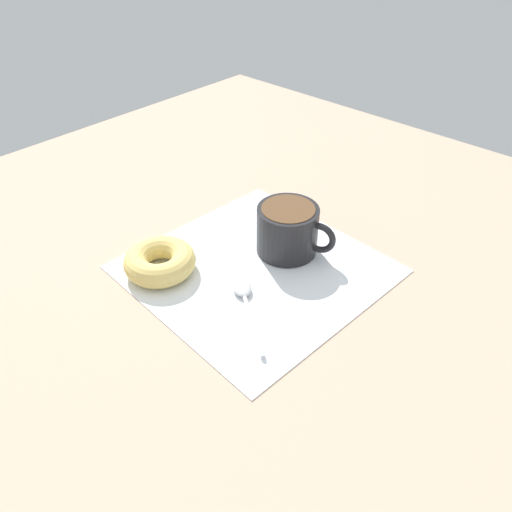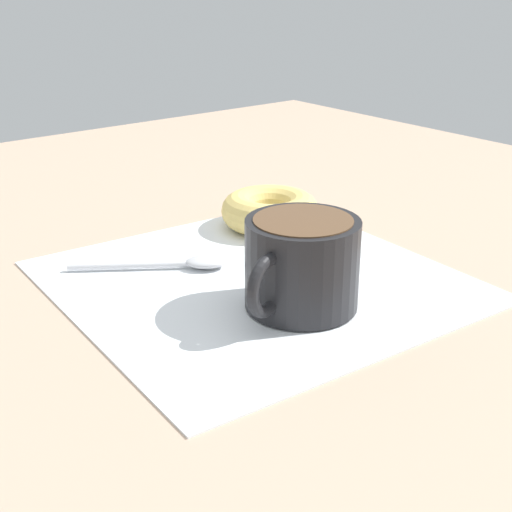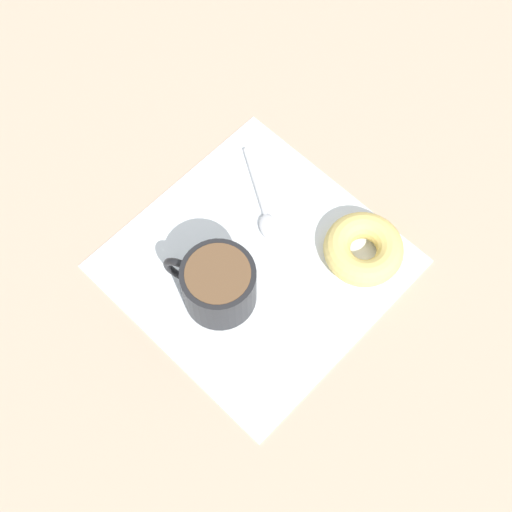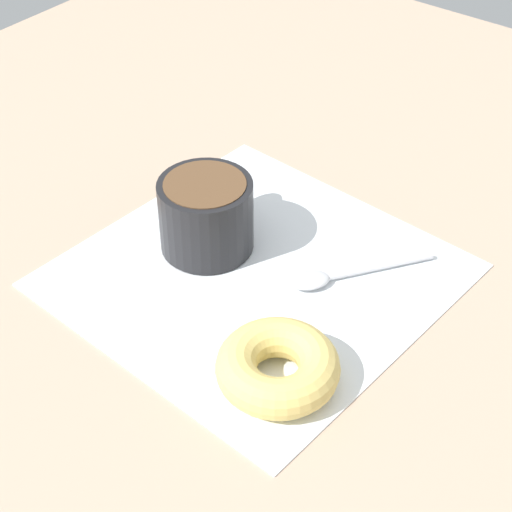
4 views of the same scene
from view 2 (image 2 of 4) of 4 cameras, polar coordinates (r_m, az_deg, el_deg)
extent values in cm
cube|color=tan|center=(60.40, -2.10, -2.53)|extent=(120.00, 120.00, 2.00)
cube|color=white|center=(58.95, 0.00, -1.93)|extent=(32.27, 32.27, 0.30)
cylinder|color=black|center=(53.10, 3.70, -0.62)|extent=(8.56, 8.56, 6.82)
cylinder|color=brown|center=(51.93, 3.79, 2.65)|extent=(7.36, 7.36, 0.60)
torus|color=black|center=(49.45, 0.95, -2.37)|extent=(4.77, 2.28, 4.72)
torus|color=#E5C66B|center=(70.24, 1.13, 3.68)|extent=(9.62, 9.62, 3.24)
ellipsoid|color=silver|center=(61.15, -3.98, -0.45)|extent=(4.33, 4.02, 0.90)
cylinder|color=silver|center=(61.60, -9.96, -0.75)|extent=(9.13, 6.55, 0.56)
camera|label=1|loc=(0.83, -46.12, 29.51)|focal=35.00mm
camera|label=3|loc=(0.80, 56.44, 58.72)|focal=50.00mm
camera|label=4|loc=(1.13, 8.37, 35.30)|focal=60.00mm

